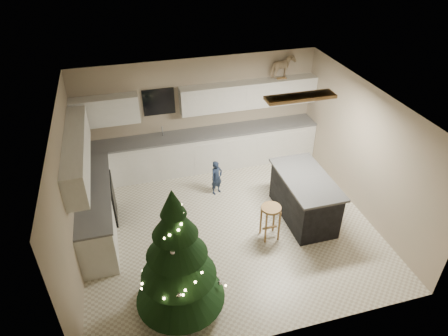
{
  "coord_description": "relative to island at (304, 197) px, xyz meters",
  "views": [
    {
      "loc": [
        -1.69,
        -5.72,
        5.34
      ],
      "look_at": [
        0.0,
        0.35,
        1.15
      ],
      "focal_mm": 32.0,
      "sensor_mm": 36.0,
      "label": 1
    }
  ],
  "objects": [
    {
      "name": "room_shell",
      "position": [
        -1.5,
        0.12,
        1.27
      ],
      "size": [
        5.52,
        5.02,
        2.61
      ],
      "color": "tan",
      "rests_on": "ground_plane"
    },
    {
      "name": "ground_plane",
      "position": [
        -1.52,
        0.11,
        -0.48
      ],
      "size": [
        5.5,
        5.5,
        0.0
      ],
      "primitive_type": "plane",
      "color": "beige"
    },
    {
      "name": "bar_stool",
      "position": [
        -0.86,
        -0.38,
        0.06
      ],
      "size": [
        0.37,
        0.37,
        0.71
      ],
      "rotation": [
        0.0,
        0.0,
        -0.14
      ],
      "color": "olive",
      "rests_on": "ground_plane"
    },
    {
      "name": "christmas_tree",
      "position": [
        -2.76,
        -1.49,
        0.46
      ],
      "size": [
        1.43,
        1.38,
        2.29
      ],
      "rotation": [
        0.0,
        0.0,
        -0.25
      ],
      "color": "#3F2816",
      "rests_on": "ground_plane"
    },
    {
      "name": "toddler",
      "position": [
        -1.47,
        1.23,
        -0.08
      ],
      "size": [
        0.34,
        0.3,
        0.8
      ],
      "primitive_type": "imported",
      "rotation": [
        0.0,
        0.0,
        0.45
      ],
      "color": "#1B293D",
      "rests_on": "ground_plane"
    },
    {
      "name": "cabinetry",
      "position": [
        -2.43,
        1.76,
        0.28
      ],
      "size": [
        5.5,
        3.2,
        2.0
      ],
      "color": "white",
      "rests_on": "ground_plane"
    },
    {
      "name": "island",
      "position": [
        0.0,
        0.0,
        0.0
      ],
      "size": [
        0.9,
        1.7,
        0.95
      ],
      "color": "black",
      "rests_on": "ground_plane"
    },
    {
      "name": "rocking_horse",
      "position": [
        0.39,
        2.44,
        1.79
      ],
      "size": [
        0.64,
        0.46,
        0.52
      ],
      "rotation": [
        0.0,
        0.0,
        1.93
      ],
      "color": "olive",
      "rests_on": "cabinetry"
    }
  ]
}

